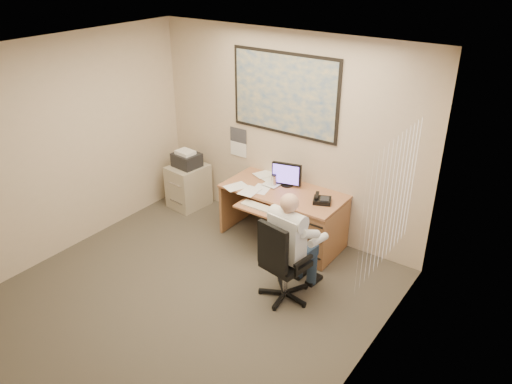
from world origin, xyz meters
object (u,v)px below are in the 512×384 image
Objects in this scene: person at (288,247)px; desk at (306,218)px; office_chair at (284,277)px; filing_cabinet at (188,182)px.

desk is at bearing 115.05° from person.
desk is at bearing 117.05° from office_chair.
office_chair is 0.78× the size of person.
office_chair is 0.36m from person.
filing_cabinet is 2.63m from office_chair.
desk is 1.58× the size of office_chair.
filing_cabinet is 2.60m from person.
filing_cabinet is 0.70× the size of person.
filing_cabinet is (-2.05, 0.01, -0.05)m from desk.
desk is 2.05m from filing_cabinet.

